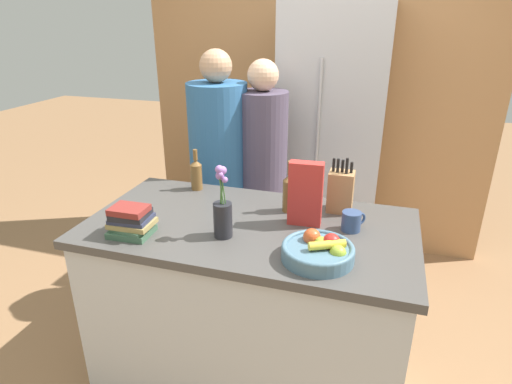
# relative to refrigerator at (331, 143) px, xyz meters

# --- Properties ---
(ground_plane) EXTENTS (14.00, 14.00, 0.00)m
(ground_plane) POSITION_rel_refrigerator_xyz_m (-0.19, -1.36, -0.96)
(ground_plane) COLOR #936B47
(kitchen_island) EXTENTS (1.52, 0.81, 0.93)m
(kitchen_island) POSITION_rel_refrigerator_xyz_m (-0.19, -1.36, -0.50)
(kitchen_island) COLOR silver
(kitchen_island) RESTS_ON ground_plane
(back_wall_wood) EXTENTS (2.72, 0.12, 2.60)m
(back_wall_wood) POSITION_rel_refrigerator_xyz_m (-0.19, 0.36, 0.34)
(back_wall_wood) COLOR #AD7A4C
(back_wall_wood) RESTS_ON ground_plane
(refrigerator) EXTENTS (0.71, 0.62, 1.92)m
(refrigerator) POSITION_rel_refrigerator_xyz_m (0.00, 0.00, 0.00)
(refrigerator) COLOR #B7B7BC
(refrigerator) RESTS_ON ground_plane
(fruit_bowl) EXTENTS (0.29, 0.29, 0.10)m
(fruit_bowl) POSITION_rel_refrigerator_xyz_m (0.17, -1.57, 0.01)
(fruit_bowl) COLOR slate
(fruit_bowl) RESTS_ON kitchen_island
(knife_block) EXTENTS (0.12, 0.10, 0.28)m
(knife_block) POSITION_rel_refrigerator_xyz_m (0.19, -1.09, 0.07)
(knife_block) COLOR #A87A4C
(knife_block) RESTS_ON kitchen_island
(flower_vase) EXTENTS (0.08, 0.08, 0.33)m
(flower_vase) POSITION_rel_refrigerator_xyz_m (-0.26, -1.50, 0.08)
(flower_vase) COLOR #232328
(flower_vase) RESTS_ON kitchen_island
(cereal_box) EXTENTS (0.16, 0.07, 0.30)m
(cereal_box) POSITION_rel_refrigerator_xyz_m (0.05, -1.28, 0.12)
(cereal_box) COLOR red
(cereal_box) RESTS_ON kitchen_island
(coffee_mug) EXTENTS (0.11, 0.10, 0.09)m
(coffee_mug) POSITION_rel_refrigerator_xyz_m (0.27, -1.28, 0.01)
(coffee_mug) COLOR #334770
(coffee_mug) RESTS_ON kitchen_island
(book_stack) EXTENTS (0.19, 0.16, 0.14)m
(book_stack) POSITION_rel_refrigerator_xyz_m (-0.65, -1.61, 0.03)
(book_stack) COLOR #3D6047
(book_stack) RESTS_ON kitchen_island
(bottle_oil) EXTENTS (0.07, 0.07, 0.26)m
(bottle_oil) POSITION_rel_refrigerator_xyz_m (-0.05, -1.16, 0.07)
(bottle_oil) COLOR brown
(bottle_oil) RESTS_ON kitchen_island
(bottle_vinegar) EXTENTS (0.06, 0.06, 0.23)m
(bottle_vinegar) POSITION_rel_refrigerator_xyz_m (-0.60, -1.03, 0.06)
(bottle_vinegar) COLOR brown
(bottle_vinegar) RESTS_ON kitchen_island
(person_at_sink) EXTENTS (0.37, 0.37, 1.65)m
(person_at_sink) POSITION_rel_refrigerator_xyz_m (-0.61, -0.67, -0.04)
(person_at_sink) COLOR #383842
(person_at_sink) RESTS_ON ground_plane
(person_in_blue) EXTENTS (0.31, 0.31, 1.60)m
(person_in_blue) POSITION_rel_refrigerator_xyz_m (-0.35, -0.59, -0.06)
(person_in_blue) COLOR #383842
(person_in_blue) RESTS_ON ground_plane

